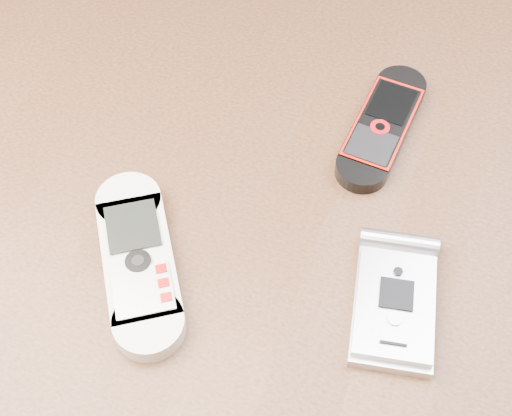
# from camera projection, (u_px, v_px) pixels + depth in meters

# --- Properties ---
(table) EXTENTS (1.20, 0.80, 0.75)m
(table) POSITION_uv_depth(u_px,v_px,m) (251.00, 279.00, 0.64)
(table) COLOR black
(table) RESTS_ON ground
(nokia_white) EXTENTS (0.12, 0.16, 0.02)m
(nokia_white) POSITION_uv_depth(u_px,v_px,m) (139.00, 260.00, 0.52)
(nokia_white) COLOR beige
(nokia_white) RESTS_ON table
(nokia_black_red) EXTENTS (0.06, 0.14, 0.01)m
(nokia_black_red) POSITION_uv_depth(u_px,v_px,m) (382.00, 126.00, 0.59)
(nokia_black_red) COLOR black
(nokia_black_red) RESTS_ON table
(motorola_razr) EXTENTS (0.07, 0.12, 0.02)m
(motorola_razr) POSITION_uv_depth(u_px,v_px,m) (395.00, 303.00, 0.50)
(motorola_razr) COLOR silver
(motorola_razr) RESTS_ON table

